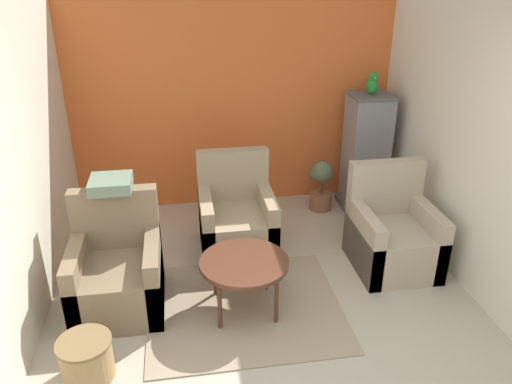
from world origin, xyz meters
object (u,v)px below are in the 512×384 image
(birdcage, at_px, (366,154))
(potted_plant, at_px, (321,184))
(coffee_table, at_px, (244,265))
(parrot, at_px, (372,84))
(armchair_left, at_px, (118,275))
(armchair_middle, at_px, (237,221))
(wicker_basket, at_px, (86,358))
(armchair_right, at_px, (392,237))

(birdcage, relative_size, potted_plant, 2.26)
(coffee_table, bearing_deg, parrot, 45.99)
(coffee_table, relative_size, potted_plant, 1.22)
(armchair_left, distance_m, potted_plant, 2.71)
(armchair_middle, xyz_separation_m, birdcage, (1.63, 0.73, 0.37))
(armchair_middle, bearing_deg, wicker_basket, -128.57)
(armchair_left, distance_m, birdcage, 3.17)
(armchair_middle, bearing_deg, armchair_right, -20.82)
(potted_plant, bearing_deg, armchair_middle, -146.42)
(parrot, xyz_separation_m, potted_plant, (-0.52, 0.01, -1.18))
(armchair_left, bearing_deg, potted_plant, 34.45)
(coffee_table, height_order, birdcage, birdcage)
(armchair_right, xyz_separation_m, potted_plant, (-0.35, 1.29, 0.02))
(armchair_left, relative_size, wicker_basket, 2.53)
(armchair_right, distance_m, wicker_basket, 2.95)
(armchair_left, bearing_deg, coffee_table, -11.88)
(birdcage, relative_size, parrot, 5.51)
(armchair_middle, bearing_deg, coffee_table, -93.42)
(armchair_right, bearing_deg, armchair_middle, 159.18)
(parrot, bearing_deg, armchair_right, -97.50)
(armchair_left, xyz_separation_m, armchair_middle, (1.12, 0.80, 0.00))
(armchair_left, height_order, birdcage, birdcage)
(birdcage, bearing_deg, parrot, 90.00)
(armchair_right, xyz_separation_m, birdcage, (0.17, 1.28, 0.37))
(armchair_left, distance_m, armchair_right, 2.59)
(armchair_right, distance_m, birdcage, 1.34)
(wicker_basket, bearing_deg, armchair_left, 78.63)
(armchair_left, relative_size, potted_plant, 1.61)
(birdcage, bearing_deg, wicker_basket, -141.23)
(armchair_right, bearing_deg, armchair_left, -174.66)
(birdcage, bearing_deg, armchair_middle, -155.97)
(parrot, relative_size, potted_plant, 0.41)
(armchair_middle, xyz_separation_m, parrot, (1.63, 0.73, 1.20))
(parrot, relative_size, wicker_basket, 0.65)
(wicker_basket, bearing_deg, armchair_middle, 51.43)
(parrot, bearing_deg, birdcage, -90.00)
(armchair_right, xyz_separation_m, armchair_middle, (-1.46, 0.55, 0.00))
(coffee_table, bearing_deg, armchair_left, 168.12)
(armchair_left, xyz_separation_m, wicker_basket, (-0.17, -0.82, -0.14))
(coffee_table, bearing_deg, armchair_middle, 86.58)
(potted_plant, bearing_deg, wicker_basket, -135.56)
(armchair_middle, xyz_separation_m, potted_plant, (1.11, 0.74, 0.02))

